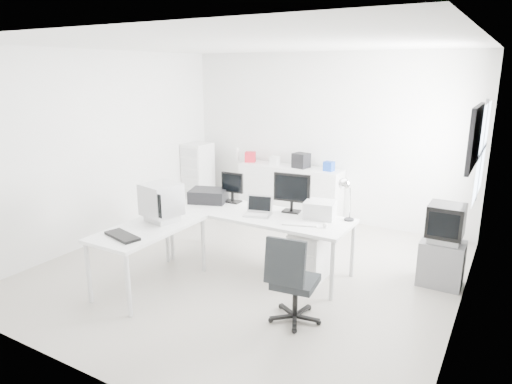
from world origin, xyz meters
The scene contains 30 objects.
floor centered at (0.00, 0.00, 0.00)m, with size 5.00×5.00×0.01m, color silver.
ceiling centered at (0.00, 0.00, 2.80)m, with size 5.00×5.00×0.01m, color white.
back_wall centered at (0.00, 2.50, 1.40)m, with size 5.00×0.02×2.80m, color white.
left_wall centered at (-2.50, 0.00, 1.40)m, with size 0.02×5.00×2.80m, color white.
right_wall centered at (2.50, 0.00, 1.40)m, with size 0.02×5.00×2.80m, color white.
window centered at (2.48, 1.20, 1.60)m, with size 0.02×1.20×1.10m, color white, non-canonical shape.
wall_picture centered at (2.47, 0.10, 1.90)m, with size 0.04×0.90×0.60m, color black, non-canonical shape.
main_desk centered at (0.07, 0.13, 0.38)m, with size 2.40×0.80×0.75m, color silver, non-canonical shape.
side_desk centered at (-0.78, -0.97, 0.38)m, with size 0.70×1.40×0.75m, color silver, non-canonical shape.
drawer_pedestal centered at (0.77, 0.18, 0.30)m, with size 0.40×0.50×0.60m, color silver.
inkjet_printer centered at (-0.78, 0.23, 0.84)m, with size 0.49×0.38×0.17m, color black.
lcd_monitor_small centered at (-0.48, 0.38, 0.95)m, with size 0.32×0.19×0.41m, color black, non-canonical shape.
lcd_monitor_large centered at (0.42, 0.38, 1.00)m, with size 0.48×0.19×0.50m, color black, non-canonical shape.
laptop centered at (0.12, 0.03, 0.86)m, with size 0.34×0.35×0.23m, color #B7B7BA, non-canonical shape.
white_keyboard centered at (0.72, -0.02, 0.76)m, with size 0.41×0.13×0.02m, color silver.
white_mouse centered at (1.02, 0.03, 0.78)m, with size 0.06×0.06×0.06m, color silver.
laser_printer centered at (0.82, 0.35, 0.85)m, with size 0.36×0.31×0.21m, color silver.
desk_lamp centered at (1.17, 0.43, 1.02)m, with size 0.18×0.18×0.53m, color silver, non-canonical shape.
crt_monitor centered at (-0.78, -0.72, 0.98)m, with size 0.40×0.40×0.46m, color #B7B7BA, non-canonical shape.
black_keyboard centered at (-0.78, -1.37, 0.77)m, with size 0.46×0.18×0.03m, color black.
office_chair centered at (1.05, -0.81, 0.48)m, with size 0.55×0.55×0.96m, color #232628, non-canonical shape.
tv_cabinet centered at (2.22, 0.81, 0.27)m, with size 0.50×0.41×0.54m, color slate.
crt_tv centered at (2.22, 0.81, 0.77)m, with size 0.50×0.48×0.45m, color black, non-canonical shape.
sideboard centered at (-0.50, 2.24, 0.45)m, with size 1.82×0.45×0.91m, color silver.
clutter_box_a centered at (-1.30, 2.24, 1.00)m, with size 0.18×0.16×0.18m, color red.
clutter_box_b centered at (-0.80, 2.24, 0.98)m, with size 0.15×0.13×0.15m, color silver.
clutter_box_c centered at (-0.30, 2.24, 1.03)m, with size 0.25×0.23×0.25m, color black.
clutter_box_d centered at (0.20, 2.24, 0.99)m, with size 0.16×0.14×0.16m, color #1841A8.
clutter_bottle centered at (-1.60, 2.28, 1.02)m, with size 0.07×0.07×0.22m, color silver.
filing_cabinet centered at (-2.28, 1.97, 0.60)m, with size 0.42×0.50×1.20m, color silver.
Camera 1 is at (2.83, -4.68, 2.53)m, focal length 32.00 mm.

